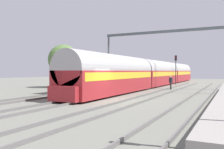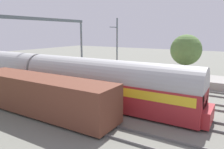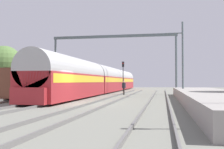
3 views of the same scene
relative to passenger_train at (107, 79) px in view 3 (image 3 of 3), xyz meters
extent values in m
plane|color=slate|center=(2.05, -21.27, -1.97)|extent=(120.00, 120.00, 0.00)
cube|color=#615E5D|center=(-3.39, -21.27, -1.89)|extent=(0.08, 60.00, 0.16)
cube|color=#615E5D|center=(-0.72, -21.27, -1.89)|extent=(0.08, 60.00, 0.16)
cube|color=#615E5D|center=(0.72, -21.27, -1.89)|extent=(0.08, 60.00, 0.16)
cube|color=#615E5D|center=(3.39, -21.27, -1.89)|extent=(0.08, 60.00, 0.16)
cube|color=#615E5D|center=(4.83, -21.27, -1.89)|extent=(0.08, 60.00, 0.16)
cube|color=#615E5D|center=(7.50, -21.27, -1.89)|extent=(0.08, 60.00, 0.16)
cube|color=#615E5D|center=(8.94, -21.27, -1.89)|extent=(0.08, 60.00, 0.16)
cube|color=gray|center=(12.04, -19.27, -1.52)|extent=(4.40, 28.00, 0.90)
cube|color=maroon|center=(0.00, -16.31, -0.71)|extent=(2.90, 16.00, 2.20)
cube|color=gold|center=(0.00, -16.31, -0.08)|extent=(2.93, 15.36, 0.64)
cylinder|color=#A6A6A6|center=(0.00, -16.31, 0.59)|extent=(2.84, 16.00, 2.84)
cube|color=maroon|center=(0.00, 0.04, -0.71)|extent=(2.90, 16.00, 2.20)
cube|color=gold|center=(0.00, 0.04, -0.08)|extent=(2.93, 15.36, 0.64)
cylinder|color=#A6A6A6|center=(0.00, 0.04, 0.59)|extent=(2.84, 16.00, 2.84)
cube|color=maroon|center=(0.00, 16.39, -0.71)|extent=(2.90, 16.00, 2.20)
cube|color=gold|center=(0.00, 16.39, -0.08)|extent=(2.93, 15.36, 0.64)
cylinder|color=#A6A6A6|center=(0.00, 16.39, 0.59)|extent=(2.84, 16.00, 2.84)
cube|color=maroon|center=(0.00, -24.56, -1.26)|extent=(2.40, 0.50, 1.10)
cube|color=brown|center=(-4.11, -13.06, -0.46)|extent=(2.80, 13.00, 2.70)
cube|color=black|center=(-4.11, -13.06, -1.76)|extent=(2.52, 11.96, 0.10)
cylinder|color=#272727|center=(3.81, -7.80, -1.55)|extent=(0.23, 0.23, 0.85)
cube|color=#232833|center=(3.81, -7.80, -0.80)|extent=(0.46, 0.37, 0.64)
sphere|color=tan|center=(3.81, -7.80, -0.36)|extent=(0.24, 0.24, 0.24)
cylinder|color=#2D2D33|center=(1.92, 4.40, 0.09)|extent=(0.14, 0.14, 4.13)
cube|color=black|center=(1.92, 4.40, 2.61)|extent=(0.36, 0.20, 0.90)
sphere|color=red|center=(1.92, 4.28, 2.75)|extent=(0.16, 0.16, 0.16)
cylinder|color=slate|center=(-6.11, -5.52, 1.78)|extent=(0.28, 0.28, 7.50)
cylinder|color=slate|center=(10.22, -5.52, 1.78)|extent=(0.28, 0.28, 7.50)
cube|color=slate|center=(2.05, -5.52, 5.71)|extent=(16.73, 0.24, 0.36)
cylinder|color=slate|center=(10.62, -11.36, 2.03)|extent=(0.20, 0.20, 8.00)
cube|color=slate|center=(9.72, -11.36, 4.83)|extent=(1.80, 0.10, 0.10)
cylinder|color=#4C3826|center=(-10.60, -10.73, -0.81)|extent=(0.36, 0.36, 2.33)
sphere|color=#507137|center=(-10.60, -10.73, 1.95)|extent=(4.26, 4.26, 4.26)
camera|label=1|loc=(10.69, -38.41, 0.34)|focal=39.09mm
camera|label=2|loc=(-15.02, -26.17, 4.28)|focal=34.85mm
camera|label=3|loc=(8.56, -40.67, -0.32)|focal=43.23mm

